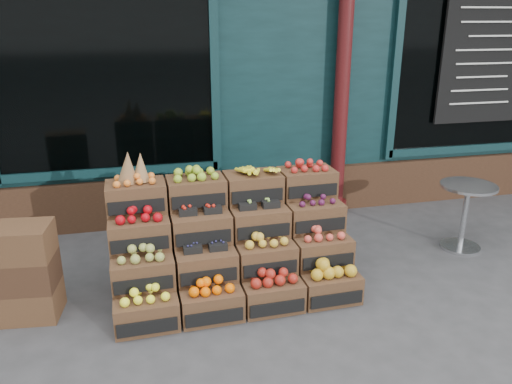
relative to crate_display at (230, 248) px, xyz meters
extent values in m
plane|color=#3A3A3C|center=(0.51, -0.44, -0.41)|extent=(60.00, 60.00, 0.00)
cube|color=#0C282A|center=(0.51, 4.76, 1.99)|extent=(12.00, 6.00, 4.80)
cube|color=#0C282A|center=(0.51, 1.81, 1.09)|extent=(12.00, 0.12, 3.00)
cube|color=#3A2417|center=(0.51, 1.74, -0.11)|extent=(12.00, 0.18, 0.60)
cube|color=black|center=(-1.09, 1.74, 1.34)|extent=(2.40, 0.06, 2.00)
cube|color=black|center=(3.71, 1.74, 1.34)|extent=(2.40, 0.06, 2.00)
cylinder|color=#461011|center=(1.71, 1.61, 1.19)|extent=(0.18, 0.18, 3.20)
cube|color=black|center=(3.71, 1.66, 1.49)|extent=(1.30, 0.04, 1.60)
cube|color=#4E321E|center=(-0.80, -0.45, -0.28)|extent=(0.53, 0.37, 0.26)
cube|color=black|center=(-0.79, -0.65, -0.31)|extent=(0.48, 0.03, 0.12)
cube|color=#FFFC2E|center=(-0.80, -0.45, -0.11)|extent=(0.42, 0.29, 0.08)
cube|color=#4E321E|center=(-0.26, -0.44, -0.28)|extent=(0.53, 0.37, 0.26)
cube|color=black|center=(-0.25, -0.63, -0.31)|extent=(0.48, 0.03, 0.12)
cube|color=#FF6200|center=(-0.26, -0.44, -0.11)|extent=(0.42, 0.29, 0.09)
cube|color=#4E321E|center=(0.29, -0.43, -0.28)|extent=(0.53, 0.37, 0.26)
cube|color=black|center=(0.29, -0.62, -0.31)|extent=(0.48, 0.03, 0.12)
cube|color=maroon|center=(0.29, -0.43, -0.10)|extent=(0.42, 0.29, 0.10)
cube|color=#4E321E|center=(0.83, -0.41, -0.28)|extent=(0.53, 0.37, 0.26)
cube|color=black|center=(0.83, -0.61, -0.31)|extent=(0.48, 0.03, 0.12)
cube|color=gold|center=(0.83, -0.41, -0.09)|extent=(0.42, 0.29, 0.12)
cube|color=#4E321E|center=(-0.80, -0.23, -0.02)|extent=(0.53, 0.37, 0.26)
cube|color=black|center=(-0.80, -0.43, -0.05)|extent=(0.48, 0.03, 0.12)
cube|color=#959C47|center=(-0.80, -0.23, 0.15)|extent=(0.42, 0.29, 0.09)
cube|color=#4E321E|center=(-0.26, -0.22, -0.02)|extent=(0.53, 0.37, 0.26)
cube|color=black|center=(-0.26, -0.41, -0.05)|extent=(0.48, 0.03, 0.12)
cube|color=#211F4A|center=(-0.26, -0.22, 0.12)|extent=(0.42, 0.29, 0.03)
cube|color=#4E321E|center=(0.28, -0.21, -0.02)|extent=(0.53, 0.37, 0.26)
cube|color=black|center=(0.29, -0.40, -0.05)|extent=(0.48, 0.03, 0.12)
cube|color=gold|center=(0.28, -0.21, 0.15)|extent=(0.42, 0.29, 0.09)
cube|color=#4E321E|center=(0.82, -0.19, -0.02)|extent=(0.53, 0.37, 0.26)
cube|color=black|center=(0.83, -0.39, -0.05)|extent=(0.48, 0.03, 0.12)
cube|color=#D34638|center=(0.82, -0.19, 0.15)|extent=(0.42, 0.29, 0.08)
cube|color=#4E321E|center=(-0.81, -0.01, 0.24)|extent=(0.53, 0.37, 0.26)
cube|color=black|center=(-0.80, -0.21, 0.21)|extent=(0.48, 0.03, 0.12)
cube|color=#A9060E|center=(-0.81, -0.01, 0.41)|extent=(0.42, 0.29, 0.09)
cube|color=#4E321E|center=(-0.27, 0.00, 0.24)|extent=(0.53, 0.37, 0.26)
cube|color=black|center=(-0.26, -0.19, 0.21)|extent=(0.48, 0.03, 0.12)
cube|color=red|center=(-0.27, 0.00, 0.39)|extent=(0.42, 0.29, 0.04)
cube|color=#4E321E|center=(0.28, 0.01, 0.24)|extent=(0.53, 0.37, 0.26)
cube|color=black|center=(0.28, -0.18, 0.21)|extent=(0.48, 0.03, 0.12)
cube|color=#8CB74C|center=(0.28, 0.01, 0.38)|extent=(0.42, 0.29, 0.03)
cube|color=#4E321E|center=(0.82, 0.03, 0.24)|extent=(0.53, 0.37, 0.26)
cube|color=black|center=(0.82, -0.16, 0.21)|extent=(0.48, 0.03, 0.12)
cube|color=#491437|center=(0.82, 0.03, 0.40)|extent=(0.42, 0.29, 0.07)
cube|color=#4E321E|center=(-0.81, 0.21, 0.50)|extent=(0.53, 0.37, 0.26)
cube|color=black|center=(-0.81, 0.02, 0.47)|extent=(0.48, 0.03, 0.12)
cube|color=orange|center=(-0.81, 0.21, 0.67)|extent=(0.42, 0.29, 0.07)
cube|color=#4E321E|center=(-0.27, 0.22, 0.50)|extent=(0.53, 0.37, 0.26)
cube|color=black|center=(-0.27, 0.03, 0.47)|extent=(0.48, 0.03, 0.12)
cube|color=#8EB22B|center=(-0.27, 0.22, 0.67)|extent=(0.42, 0.29, 0.09)
cube|color=#4E321E|center=(0.27, 0.24, 0.50)|extent=(0.53, 0.37, 0.26)
cube|color=black|center=(0.28, 0.04, 0.47)|extent=(0.48, 0.03, 0.12)
cube|color=yellow|center=(0.27, 0.24, 0.67)|extent=(0.42, 0.29, 0.08)
cube|color=#4E321E|center=(0.81, 0.25, 0.50)|extent=(0.53, 0.37, 0.26)
cube|color=black|center=(0.82, 0.06, 0.47)|extent=(0.48, 0.03, 0.12)
cube|color=red|center=(0.81, 0.25, 0.67)|extent=(0.42, 0.29, 0.08)
cube|color=#3A2417|center=(0.01, -0.21, -0.28)|extent=(2.16, 0.42, 0.26)
cube|color=#3A2417|center=(0.00, 0.01, -0.15)|extent=(2.16, 0.42, 0.52)
cube|color=#3A2417|center=(0.00, 0.23, -0.02)|extent=(2.16, 0.42, 0.78)
cone|color=olive|center=(-0.87, 0.21, 0.78)|extent=(0.18, 0.18, 0.30)
cone|color=olive|center=(-0.75, 0.25, 0.76)|extent=(0.16, 0.16, 0.26)
cube|color=#4E321E|center=(-1.80, -0.07, -0.28)|extent=(0.60, 0.45, 0.28)
cube|color=#3A2417|center=(-1.80, -0.07, 0.00)|extent=(0.60, 0.45, 0.28)
cube|color=#4E321E|center=(-1.80, -0.07, 0.28)|extent=(0.60, 0.45, 0.28)
cylinder|color=silver|center=(2.65, 0.25, -0.40)|extent=(0.43, 0.43, 0.03)
cylinder|color=silver|center=(2.65, 0.25, -0.05)|extent=(0.06, 0.06, 0.71)
cylinder|color=silver|center=(2.65, 0.25, 0.32)|extent=(0.59, 0.59, 0.03)
imported|color=#154B23|center=(-1.05, 2.25, 0.68)|extent=(0.91, 0.71, 2.20)
camera|label=1|loc=(-0.73, -4.14, 2.04)|focal=35.00mm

